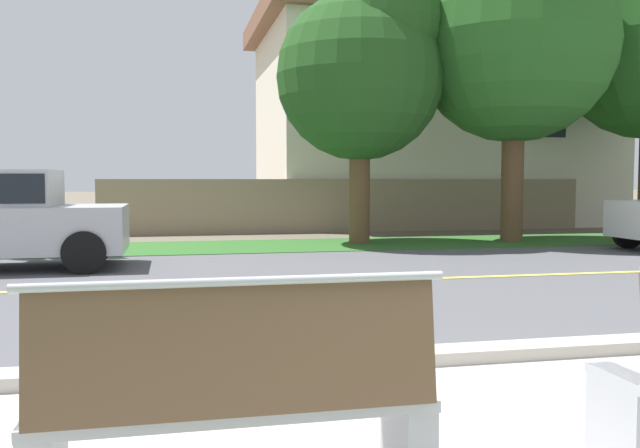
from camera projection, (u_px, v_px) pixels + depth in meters
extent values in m
plane|color=#665B4C|center=(277.00, 269.00, 10.64)|extent=(140.00, 140.00, 0.00)
cube|color=#ADA89E|center=(392.00, 359.00, 5.13)|extent=(44.00, 0.30, 0.11)
cube|color=#515156|center=(294.00, 283.00, 9.18)|extent=(52.00, 8.00, 0.01)
cube|color=#E0CC4C|center=(294.00, 283.00, 9.18)|extent=(48.00, 0.14, 0.01)
cube|color=#2D6026|center=(250.00, 246.00, 14.22)|extent=(48.00, 2.80, 0.02)
cube|color=#9EA0A8|center=(408.00, 435.00, 3.14)|extent=(0.14, 0.40, 0.45)
cube|color=#9EA0A8|center=(235.00, 405.00, 2.96)|extent=(1.71, 0.44, 0.05)
cube|color=brown|center=(239.00, 350.00, 2.75)|extent=(1.64, 0.12, 0.52)
cylinder|color=#9EA0A8|center=(239.00, 281.00, 2.72)|extent=(1.71, 0.04, 0.04)
cube|color=#9EA0A8|center=(622.00, 417.00, 3.37)|extent=(0.14, 0.40, 0.45)
cylinder|color=black|center=(628.00, 232.00, 13.90)|extent=(0.64, 0.18, 0.64)
cylinder|color=black|center=(84.00, 253.00, 10.07)|extent=(0.64, 0.18, 0.64)
cylinder|color=black|center=(96.00, 242.00, 11.71)|extent=(0.64, 0.18, 0.64)
cylinder|color=brown|center=(359.00, 192.00, 14.83)|extent=(0.45, 0.45, 2.25)
sphere|color=#1E4719|center=(360.00, 76.00, 14.67)|extent=(3.60, 3.60, 3.60)
sphere|color=#1E4719|center=(384.00, 23.00, 14.43)|extent=(2.52, 2.52, 2.52)
cylinder|color=brown|center=(512.00, 180.00, 15.22)|extent=(0.49, 0.49, 2.76)
sphere|color=#23561E|center=(515.00, 41.00, 15.02)|extent=(4.41, 4.41, 4.41)
cube|color=gray|center=(352.00, 205.00, 18.21)|extent=(13.00, 0.36, 1.40)
cube|color=beige|center=(428.00, 131.00, 21.90)|extent=(10.25, 6.40, 5.87)
cube|color=brown|center=(429.00, 28.00, 21.69)|extent=(11.07, 6.91, 0.60)
cube|color=#232833|center=(391.00, 110.00, 18.24)|extent=(1.10, 0.06, 1.30)
cube|color=#232833|center=(548.00, 114.00, 19.22)|extent=(1.10, 0.06, 1.30)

